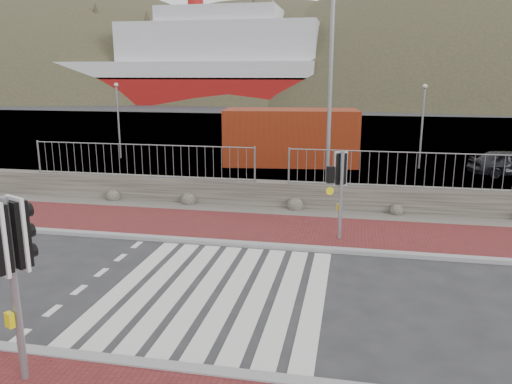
% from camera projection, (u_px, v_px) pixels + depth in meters
% --- Properties ---
extents(ground, '(220.00, 220.00, 0.00)m').
position_uv_depth(ground, '(217.00, 292.00, 10.82)').
color(ground, '#28282B').
rests_on(ground, ground).
extents(sidewalk_far, '(40.00, 3.00, 0.08)m').
position_uv_depth(sidewalk_far, '(257.00, 228.00, 15.11)').
color(sidewalk_far, maroon).
rests_on(sidewalk_far, ground).
extents(kerb_near, '(40.00, 0.25, 0.12)m').
position_uv_depth(kerb_near, '(167.00, 368.00, 7.95)').
color(kerb_near, gray).
rests_on(kerb_near, ground).
extents(kerb_far, '(40.00, 0.25, 0.12)m').
position_uv_depth(kerb_far, '(247.00, 244.00, 13.67)').
color(kerb_far, gray).
rests_on(kerb_far, ground).
extents(zebra_crossing, '(4.62, 5.60, 0.01)m').
position_uv_depth(zebra_crossing, '(217.00, 292.00, 10.82)').
color(zebra_crossing, silver).
rests_on(zebra_crossing, ground).
extents(gravel_strip, '(40.00, 1.50, 0.06)m').
position_uv_depth(gravel_strip, '(268.00, 211.00, 17.02)').
color(gravel_strip, '#59544C').
rests_on(gravel_strip, ground).
extents(stone_wall, '(40.00, 0.60, 0.90)m').
position_uv_depth(stone_wall, '(272.00, 194.00, 17.68)').
color(stone_wall, '#444038').
rests_on(stone_wall, ground).
extents(railing, '(18.07, 0.07, 1.22)m').
position_uv_depth(railing, '(272.00, 156.00, 17.22)').
color(railing, gray).
rests_on(railing, stone_wall).
extents(quay, '(120.00, 40.00, 0.50)m').
position_uv_depth(quay, '(317.00, 136.00, 37.45)').
color(quay, '#4C4C4F').
rests_on(quay, ground).
extents(water, '(220.00, 50.00, 0.05)m').
position_uv_depth(water, '(336.00, 106.00, 70.84)').
color(water, '#3F4C54').
rests_on(water, ground).
extents(ferry, '(50.00, 16.00, 20.00)m').
position_uv_depth(ferry, '(181.00, 68.00, 79.01)').
color(ferry, maroon).
rests_on(ferry, ground).
extents(hills_backdrop, '(254.00, 90.00, 100.00)m').
position_uv_depth(hills_backdrop, '(371.00, 216.00, 98.78)').
color(hills_backdrop, '#2F3721').
rests_on(hills_backdrop, ground).
extents(traffic_signal_near, '(0.49, 0.40, 2.94)m').
position_uv_depth(traffic_signal_near, '(10.00, 251.00, 7.17)').
color(traffic_signal_near, gray).
rests_on(traffic_signal_near, ground).
extents(traffic_signal_far, '(0.63, 0.37, 2.56)m').
position_uv_depth(traffic_signal_far, '(340.00, 176.00, 13.67)').
color(traffic_signal_far, gray).
rests_on(traffic_signal_far, ground).
extents(streetlight, '(1.71, 0.74, 8.35)m').
position_uv_depth(streetlight, '(335.00, 71.00, 17.04)').
color(streetlight, gray).
rests_on(streetlight, ground).
extents(shipping_container, '(7.06, 3.59, 2.82)m').
position_uv_depth(shipping_container, '(291.00, 137.00, 25.78)').
color(shipping_container, maroon).
rests_on(shipping_container, ground).
extents(car_a, '(3.78, 2.25, 1.21)m').
position_uv_depth(car_a, '(509.00, 163.00, 22.97)').
color(car_a, black).
rests_on(car_a, ground).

